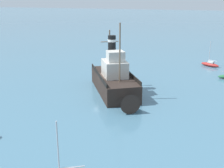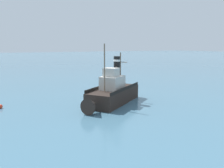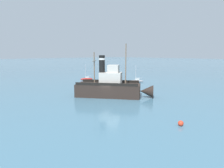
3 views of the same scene
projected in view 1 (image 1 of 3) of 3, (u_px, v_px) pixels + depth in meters
The scene contains 3 objects.
ground_plane at pixel (103, 92), 39.64m from camera, with size 600.00×600.00×0.00m, color #477289.
old_tugboat at pixel (115, 80), 38.82m from camera, with size 11.16×13.65×9.90m.
sailboat_red at pixel (210, 64), 54.57m from camera, with size 3.88×2.73×4.90m.
Camera 1 is at (-15.86, 34.07, 12.72)m, focal length 45.00 mm.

